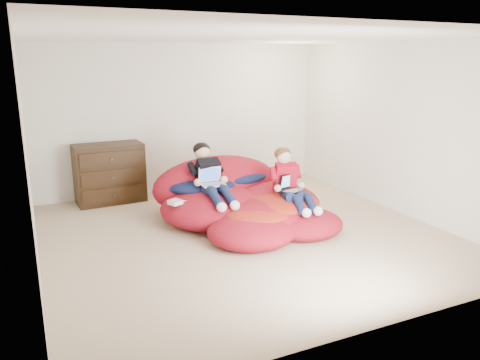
% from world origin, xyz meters
% --- Properties ---
extents(room_shell, '(5.10, 5.10, 2.77)m').
position_xyz_m(room_shell, '(0.00, 0.00, 0.22)').
color(room_shell, tan).
rests_on(room_shell, ground).
extents(dresser, '(1.08, 0.62, 0.95)m').
position_xyz_m(dresser, '(-1.34, 2.22, 0.47)').
color(dresser, black).
rests_on(dresser, ground).
extents(beanbag_pile, '(2.35, 2.35, 0.91)m').
position_xyz_m(beanbag_pile, '(0.21, 0.52, 0.27)').
color(beanbag_pile, '#AE1324').
rests_on(beanbag_pile, ground).
extents(cream_pillow, '(0.45, 0.29, 0.29)m').
position_xyz_m(cream_pillow, '(-0.31, 1.21, 0.62)').
color(cream_pillow, white).
rests_on(cream_pillow, beanbag_pile).
extents(older_boy, '(0.34, 1.14, 0.74)m').
position_xyz_m(older_boy, '(-0.24, 0.64, 0.69)').
color(older_boy, black).
rests_on(older_boy, beanbag_pile).
extents(younger_boy, '(0.38, 0.95, 0.76)m').
position_xyz_m(younger_boy, '(0.71, 0.06, 0.65)').
color(younger_boy, red).
rests_on(younger_boy, beanbag_pile).
extents(laptop_white, '(0.33, 0.28, 0.23)m').
position_xyz_m(laptop_white, '(-0.24, 0.56, 0.63)').
color(laptop_white, white).
rests_on(laptop_white, older_boy).
extents(laptop_black, '(0.34, 0.33, 0.22)m').
position_xyz_m(laptop_black, '(0.71, 0.04, 0.56)').
color(laptop_black, black).
rests_on(laptop_black, younger_boy).
extents(power_adapter, '(0.20, 0.20, 0.06)m').
position_xyz_m(power_adapter, '(-0.80, 0.44, 0.42)').
color(power_adapter, white).
rests_on(power_adapter, beanbag_pile).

